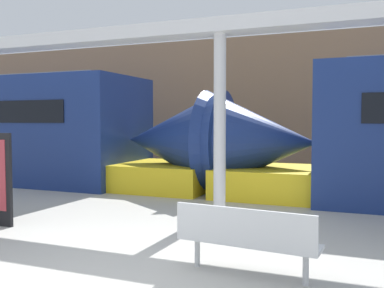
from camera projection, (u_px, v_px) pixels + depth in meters
name	position (u px, v px, depth m)	size (l,w,h in m)	color
ground_plane	(105.00, 281.00, 4.91)	(60.00, 60.00, 0.00)	#B2AFA8
station_wall	(282.00, 103.00, 15.64)	(56.00, 0.20, 5.00)	#937051
bench_near	(246.00, 236.00, 5.01)	(1.74, 0.61, 0.84)	silver
support_column_near	(220.00, 124.00, 8.53)	(0.24, 0.24, 3.56)	silver
canopy_beam	(220.00, 27.00, 8.43)	(28.00, 0.60, 0.28)	silver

